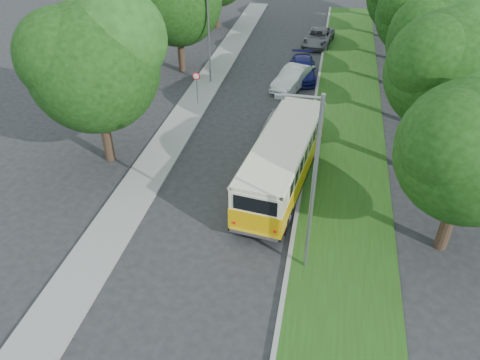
% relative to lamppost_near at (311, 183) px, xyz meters
% --- Properties ---
extents(ground, '(120.00, 120.00, 0.00)m').
position_rel_lamppost_near_xyz_m(ground, '(-4.21, 2.50, -4.37)').
color(ground, '#272729').
rests_on(ground, ground).
extents(curb, '(0.20, 70.00, 0.15)m').
position_rel_lamppost_near_xyz_m(curb, '(-0.61, 7.50, -4.29)').
color(curb, gray).
rests_on(curb, ground).
extents(grass_verge, '(4.50, 70.00, 0.13)m').
position_rel_lamppost_near_xyz_m(grass_verge, '(1.74, 7.50, -4.30)').
color(grass_verge, '#264913').
rests_on(grass_verge, ground).
extents(sidewalk, '(2.20, 70.00, 0.12)m').
position_rel_lamppost_near_xyz_m(sidewalk, '(-9.01, 7.50, -4.31)').
color(sidewalk, gray).
rests_on(sidewalk, ground).
extents(treeline, '(24.27, 41.91, 9.46)m').
position_rel_lamppost_near_xyz_m(treeline, '(-1.06, 20.49, 1.56)').
color(treeline, '#332319').
rests_on(treeline, ground).
extents(lamppost_near, '(1.71, 0.16, 8.00)m').
position_rel_lamppost_near_xyz_m(lamppost_near, '(0.00, 0.00, 0.00)').
color(lamppost_near, gray).
rests_on(lamppost_near, ground).
extents(lamppost_far, '(1.71, 0.16, 7.50)m').
position_rel_lamppost_near_xyz_m(lamppost_far, '(-8.91, 18.50, -0.25)').
color(lamppost_far, gray).
rests_on(lamppost_far, ground).
extents(warning_sign, '(0.56, 0.10, 2.50)m').
position_rel_lamppost_near_xyz_m(warning_sign, '(-8.71, 14.48, -2.66)').
color(warning_sign, gray).
rests_on(warning_sign, ground).
extents(vintage_bus, '(3.80, 10.19, 2.95)m').
position_rel_lamppost_near_xyz_m(vintage_bus, '(-1.66, 5.84, -2.89)').
color(vintage_bus, '#FFBD08').
rests_on(vintage_bus, ground).
extents(car_silver, '(1.61, 3.66, 1.22)m').
position_rel_lamppost_near_xyz_m(car_silver, '(-2.84, 11.35, -3.76)').
color(car_silver, '#9F9FA4').
rests_on(car_silver, ground).
extents(car_white, '(3.06, 4.97, 1.55)m').
position_rel_lamppost_near_xyz_m(car_white, '(-2.47, 18.86, -3.60)').
color(car_white, silver).
rests_on(car_white, ground).
extents(car_blue, '(2.53, 5.24, 1.47)m').
position_rel_lamppost_near_xyz_m(car_blue, '(-1.95, 20.91, -3.63)').
color(car_blue, navy).
rests_on(car_blue, ground).
extents(car_grey, '(3.00, 5.40, 1.43)m').
position_rel_lamppost_near_xyz_m(car_grey, '(-1.21, 29.16, -3.65)').
color(car_grey, slate).
rests_on(car_grey, ground).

